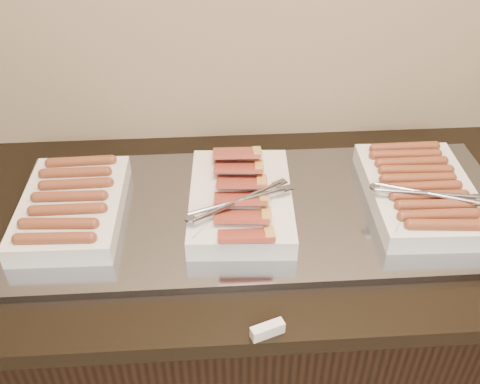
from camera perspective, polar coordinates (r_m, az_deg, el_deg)
name	(u,v)px	position (r m, az deg, el deg)	size (l,w,h in m)	color
counter	(250,330)	(1.64, 1.11, -14.48)	(2.06, 0.76, 0.90)	black
warming_tray	(264,210)	(1.31, 2.55, -1.98)	(1.20, 0.50, 0.02)	gray
dish_left	(72,205)	(1.32, -17.49, -1.37)	(0.24, 0.35, 0.07)	silver
dish_center	(240,199)	(1.27, 0.05, -0.75)	(0.27, 0.38, 0.09)	silver
dish_right	(420,191)	(1.37, 18.69, 0.09)	(0.27, 0.38, 0.08)	silver
label_holder	(267,330)	(1.05, 2.95, -14.49)	(0.07, 0.02, 0.03)	silver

